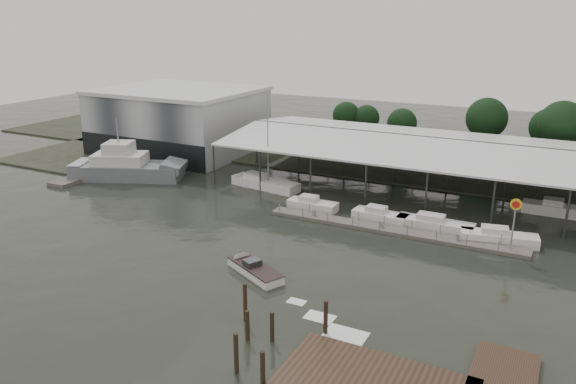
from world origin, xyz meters
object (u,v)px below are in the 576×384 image
at_px(grey_trawler, 128,167).
at_px(speedboat_underway, 252,268).
at_px(shell_fuel_sign, 515,215).
at_px(white_sailboat, 264,183).

xyz_separation_m(grey_trawler, speedboat_underway, (31.04, -18.15, -1.19)).
relative_size(shell_fuel_sign, white_sailboat, 0.43).
relative_size(grey_trawler, speedboat_underway, 0.99).
relative_size(shell_fuel_sign, grey_trawler, 0.33).
bearing_deg(speedboat_underway, shell_fuel_sign, -116.05).
height_order(shell_fuel_sign, grey_trawler, grey_trawler).
height_order(shell_fuel_sign, white_sailboat, white_sailboat).
distance_m(grey_trawler, white_sailboat, 20.02).
bearing_deg(speedboat_underway, white_sailboat, -35.95).
xyz_separation_m(shell_fuel_sign, white_sailboat, (-31.85, 7.78, -3.28)).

